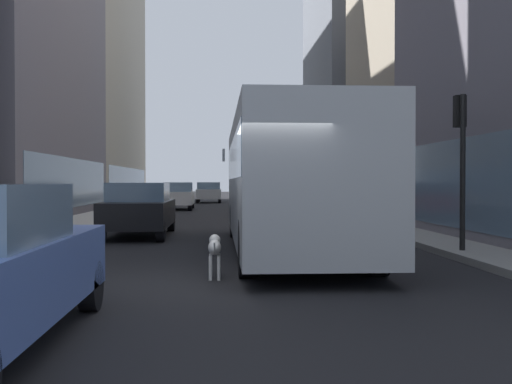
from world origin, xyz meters
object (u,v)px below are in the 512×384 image
object	(u,v)px
car_silver_sedan	(209,192)
car_black_suv	(139,209)
transit_bus	(286,176)
car_red_coupe	(290,200)
car_white_van	(178,196)
traffic_light_near	(461,146)
car_yellow_taxi	(266,194)
dalmatian_dog	(215,248)

from	to	relation	value
car_silver_sedan	car_black_suv	size ratio (longest dim) A/B	0.93
transit_bus	car_red_coupe	distance (m)	13.35
car_silver_sedan	car_white_van	bearing A→B (deg)	-97.33
car_white_van	traffic_light_near	bearing A→B (deg)	-72.01
car_yellow_taxi	car_red_coupe	world-z (taller)	same
car_white_van	transit_bus	bearing A→B (deg)	-79.82
transit_bus	car_yellow_taxi	distance (m)	27.13
car_white_van	car_red_coupe	distance (m)	10.66
car_white_van	dalmatian_dog	world-z (taller)	car_white_van
traffic_light_near	car_silver_sedan	bearing A→B (deg)	99.58
car_white_van	car_silver_sedan	xyz separation A→B (m)	(1.60, 12.44, 0.00)
car_white_van	car_yellow_taxi	xyz separation A→B (m)	(5.60, 4.78, -0.00)
transit_bus	car_silver_sedan	bearing A→B (deg)	93.95
dalmatian_dog	car_black_suv	bearing A→B (deg)	105.72
car_black_suv	car_red_coupe	bearing A→B (deg)	58.51
car_black_suv	traffic_light_near	size ratio (longest dim) A/B	1.35
transit_bus	car_red_coupe	bearing A→B (deg)	83.10
car_silver_sedan	dalmatian_dog	xyz separation A→B (m)	(0.72, -38.87, -0.31)
car_yellow_taxi	dalmatian_dog	world-z (taller)	car_yellow_taxi
car_silver_sedan	car_black_suv	bearing A→B (deg)	-92.99
car_silver_sedan	dalmatian_dog	world-z (taller)	car_silver_sedan
car_red_coupe	dalmatian_dog	bearing A→B (deg)	-100.71
car_red_coupe	traffic_light_near	world-z (taller)	traffic_light_near
car_silver_sedan	car_red_coupe	bearing A→B (deg)	-79.46
car_silver_sedan	car_black_suv	xyz separation A→B (m)	(-1.60, -30.65, 0.00)
car_yellow_taxi	traffic_light_near	xyz separation A→B (m)	(2.10, -28.49, 1.62)
car_yellow_taxi	car_black_suv	xyz separation A→B (m)	(-5.60, -22.99, 0.00)
car_yellow_taxi	traffic_light_near	bearing A→B (deg)	-85.78
car_white_van	car_black_suv	xyz separation A→B (m)	(-0.00, -18.21, 0.00)
transit_bus	car_silver_sedan	distance (m)	34.82
transit_bus	car_red_coupe	size ratio (longest dim) A/B	2.83
car_black_suv	traffic_light_near	distance (m)	9.60
car_white_van	car_yellow_taxi	bearing A→B (deg)	40.46
car_red_coupe	car_silver_sedan	bearing A→B (deg)	100.54
car_black_suv	traffic_light_near	world-z (taller)	traffic_light_near
car_yellow_taxi	dalmatian_dog	size ratio (longest dim) A/B	4.21
car_red_coupe	car_yellow_taxi	bearing A→B (deg)	90.00
car_silver_sedan	car_black_suv	distance (m)	30.69
car_black_suv	dalmatian_dog	xyz separation A→B (m)	(2.32, -8.22, -0.31)
transit_bus	dalmatian_dog	size ratio (longest dim) A/B	11.98
traffic_light_near	car_red_coupe	bearing A→B (deg)	98.16
transit_bus	car_white_van	xyz separation A→B (m)	(-4.00, 22.29, -0.96)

